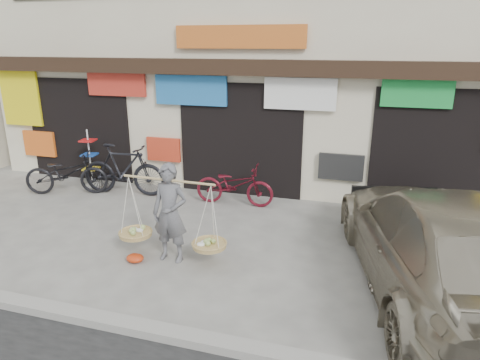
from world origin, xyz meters
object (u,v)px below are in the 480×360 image
(bike_2, at_px, (234,185))
(street_vendor, at_px, (170,217))
(bike_1, at_px, (124,170))
(display_rack, at_px, (90,164))
(bike_0, at_px, (66,173))
(suv, at_px, (442,244))

(bike_2, bearing_deg, street_vendor, 172.98)
(bike_1, height_order, bike_2, bike_1)
(street_vendor, xyz_separation_m, display_rack, (-3.72, 3.05, -0.19))
(display_rack, bearing_deg, bike_2, -3.34)
(bike_1, bearing_deg, bike_2, -92.64)
(street_vendor, distance_m, bike_1, 3.72)
(street_vendor, relative_size, bike_1, 0.93)
(bike_1, bearing_deg, street_vendor, -141.72)
(bike_2, height_order, display_rack, display_rack)
(bike_0, distance_m, display_rack, 0.73)
(street_vendor, relative_size, suv, 0.33)
(bike_0, bearing_deg, bike_1, -95.16)
(bike_0, xyz_separation_m, bike_2, (4.18, 0.46, -0.05))
(bike_0, relative_size, display_rack, 1.34)
(street_vendor, bearing_deg, suv, 4.18)
(street_vendor, xyz_separation_m, bike_0, (-3.93, 2.36, -0.27))
(bike_0, bearing_deg, street_vendor, -140.55)
(bike_1, xyz_separation_m, bike_2, (2.79, 0.11, -0.16))
(display_rack, bearing_deg, street_vendor, -39.37)
(bike_2, distance_m, suv, 4.79)
(street_vendor, bearing_deg, bike_1, 134.79)
(bike_2, relative_size, suv, 0.31)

